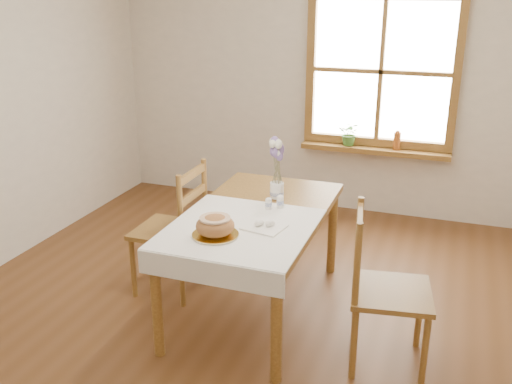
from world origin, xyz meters
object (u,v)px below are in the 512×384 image
dining_table (256,224)px  bread_plate (215,235)px  flower_vase (277,191)px  chair_right (391,290)px  chair_left (168,228)px

dining_table → bread_plate: bread_plate is taller
flower_vase → bread_plate: bearing=-100.6°
chair_right → bread_plate: bearing=89.1°
chair_left → bread_plate: 0.85m
flower_vase → dining_table: bearing=-99.3°
chair_right → flower_vase: size_ratio=8.92×
dining_table → bread_plate: bearing=-101.4°
dining_table → chair_left: bearing=176.7°
chair_left → bread_plate: chair_left is taller
chair_right → flower_vase: bearing=46.6°
chair_right → flower_vase: 1.17m
flower_vase → chair_right: bearing=-34.5°
dining_table → flower_vase: flower_vase is taller
chair_right → bread_plate: 1.12m
chair_left → chair_right: size_ratio=1.00×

